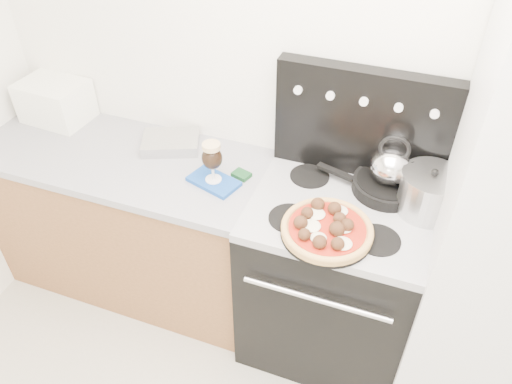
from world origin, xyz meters
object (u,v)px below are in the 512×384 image
at_px(beer_glass, 212,162).
at_px(pizza_pan, 326,233).
at_px(stove_body, 330,280).
at_px(tea_kettle, 392,163).
at_px(skillet, 387,186).
at_px(toaster_oven, 55,101).
at_px(stock_pot, 429,194).
at_px(base_cabinet, 135,224).
at_px(pizza, 327,228).
at_px(oven_mitt, 214,181).

height_order(beer_glass, pizza_pan, beer_glass).
bearing_deg(stove_body, pizza_pan, -95.24).
relative_size(stove_body, tea_kettle, 4.54).
height_order(stove_body, beer_glass, beer_glass).
bearing_deg(skillet, pizza_pan, -116.49).
height_order(toaster_oven, stock_pot, toaster_oven).
xyz_separation_m(stove_body, stock_pot, (0.33, 0.10, 0.57)).
distance_m(beer_glass, skillet, 0.77).
xyz_separation_m(base_cabinet, stock_pot, (1.44, 0.07, 0.58)).
bearing_deg(stove_body, skillet, 46.40).
bearing_deg(pizza, stock_pot, 39.25).
height_order(stove_body, pizza_pan, pizza_pan).
xyz_separation_m(skillet, stock_pot, (0.17, -0.07, 0.06)).
xyz_separation_m(toaster_oven, beer_glass, (1.01, -0.23, 0.01)).
distance_m(pizza, tea_kettle, 0.41).
height_order(base_cabinet, pizza, pizza).
bearing_deg(base_cabinet, stove_body, -1.30).
bearing_deg(pizza, oven_mitt, 163.64).
bearing_deg(toaster_oven, stock_pot, 0.48).
bearing_deg(skillet, beer_glass, -165.51).
bearing_deg(stock_pot, oven_mitt, -172.49).
bearing_deg(stock_pot, beer_glass, -172.49).
xyz_separation_m(stove_body, beer_glass, (-0.58, -0.02, 0.58)).
bearing_deg(pizza_pan, base_cabinet, 168.90).
distance_m(tea_kettle, stock_pot, 0.20).
distance_m(stove_body, skillet, 0.56).
distance_m(oven_mitt, tea_kettle, 0.78).
bearing_deg(skillet, toaster_oven, 178.90).
height_order(base_cabinet, toaster_oven, toaster_oven).
relative_size(toaster_oven, skillet, 1.12).
bearing_deg(pizza_pan, oven_mitt, 163.64).
bearing_deg(tea_kettle, oven_mitt, 179.04).
distance_m(toaster_oven, stock_pot, 1.92).
bearing_deg(pizza, pizza_pan, 0.00).
bearing_deg(beer_glass, stock_pot, 7.51).
distance_m(oven_mitt, pizza, 0.59).
xyz_separation_m(oven_mitt, stock_pot, (0.91, 0.12, 0.10)).
height_order(stove_body, skillet, skillet).
relative_size(oven_mitt, beer_glass, 1.14).
distance_m(base_cabinet, stock_pot, 1.55).
xyz_separation_m(toaster_oven, tea_kettle, (1.75, -0.03, 0.06)).
bearing_deg(stock_pot, skillet, 157.46).
bearing_deg(pizza_pan, stove_body, 84.76).
bearing_deg(beer_glass, oven_mitt, 0.00).
distance_m(oven_mitt, pizza_pan, 0.59).
height_order(oven_mitt, pizza, pizza).
xyz_separation_m(pizza_pan, stock_pot, (0.35, 0.29, 0.08)).
bearing_deg(toaster_oven, oven_mitt, -9.01).
distance_m(oven_mitt, skillet, 0.77).
bearing_deg(beer_glass, stove_body, 2.26).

